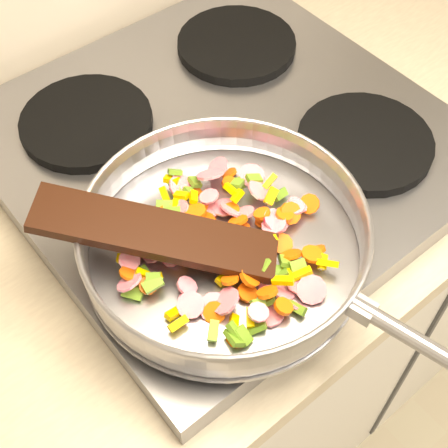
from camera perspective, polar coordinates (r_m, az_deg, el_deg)
base_cabinet at (r=1.66m, az=19.20°, el=6.03°), size 3.00×0.65×0.86m
cooktop at (r=0.91m, az=-0.02°, el=7.16°), size 0.60×0.60×0.04m
grate_fl at (r=0.76m, az=-1.56°, el=-2.08°), size 0.19×0.19×0.02m
grate_fr at (r=0.90m, az=12.76°, el=7.29°), size 0.19×0.19×0.02m
grate_bl at (r=0.93m, az=-12.47°, el=9.11°), size 0.19×0.19×0.02m
grate_br at (r=1.04m, az=1.15°, el=16.10°), size 0.19×0.19×0.02m
saute_pan at (r=0.72m, az=0.12°, el=-1.09°), size 0.38×0.54×0.06m
vegetable_heap at (r=0.73m, az=-0.11°, el=-2.02°), size 0.27×0.26×0.05m
wooden_spatula at (r=0.71m, az=-6.23°, el=-0.83°), size 0.24×0.24×0.07m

